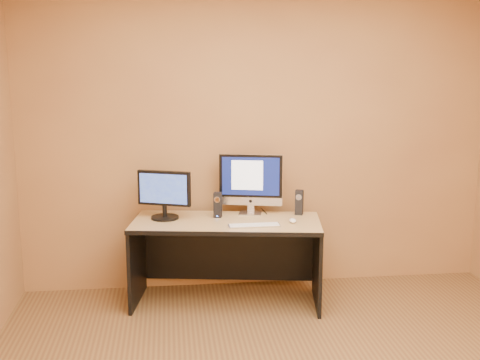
# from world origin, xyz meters

# --- Properties ---
(walls) EXTENTS (4.00, 4.00, 2.60)m
(walls) POSITION_xyz_m (0.00, 0.00, 1.30)
(walls) COLOR #A37541
(walls) RESTS_ON ground
(desk) EXTENTS (1.57, 0.88, 0.68)m
(desk) POSITION_xyz_m (-0.32, 1.57, 0.34)
(desk) COLOR tan
(desk) RESTS_ON ground
(imac) EXTENTS (0.56, 0.31, 0.51)m
(imac) POSITION_xyz_m (-0.09, 1.78, 0.94)
(imac) COLOR silver
(imac) RESTS_ON desk
(second_monitor) EXTENTS (0.49, 0.37, 0.39)m
(second_monitor) POSITION_xyz_m (-0.80, 1.70, 0.88)
(second_monitor) COLOR black
(second_monitor) RESTS_ON desk
(speaker_left) EXTENTS (0.08, 0.08, 0.20)m
(speaker_left) POSITION_xyz_m (-0.37, 1.70, 0.79)
(speaker_left) COLOR black
(speaker_left) RESTS_ON desk
(speaker_right) EXTENTS (0.08, 0.08, 0.20)m
(speaker_right) POSITION_xyz_m (0.30, 1.70, 0.79)
(speaker_right) COLOR black
(speaker_right) RESTS_ON desk
(keyboard) EXTENTS (0.40, 0.11, 0.02)m
(keyboard) POSITION_xyz_m (-0.12, 1.38, 0.69)
(keyboard) COLOR silver
(keyboard) RESTS_ON desk
(mouse) EXTENTS (0.06, 0.10, 0.03)m
(mouse) POSITION_xyz_m (0.20, 1.46, 0.70)
(mouse) COLOR white
(mouse) RESTS_ON desk
(cable_a) EXTENTS (0.02, 0.20, 0.01)m
(cable_a) POSITION_xyz_m (0.03, 1.83, 0.69)
(cable_a) COLOR black
(cable_a) RESTS_ON desk
(cable_b) EXTENTS (0.10, 0.14, 0.01)m
(cable_b) POSITION_xyz_m (-0.12, 1.83, 0.69)
(cable_b) COLOR black
(cable_b) RESTS_ON desk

